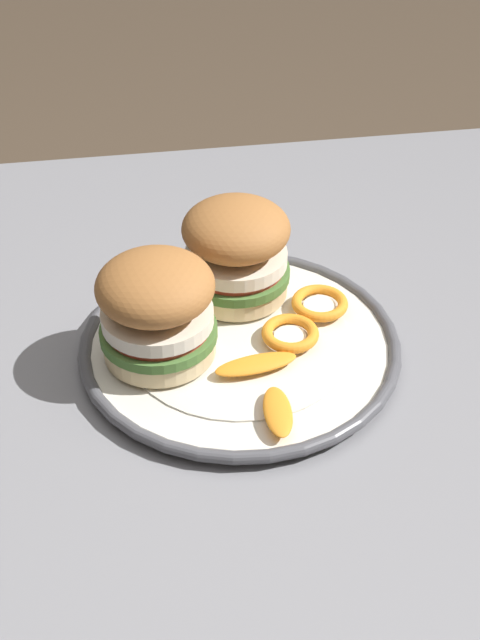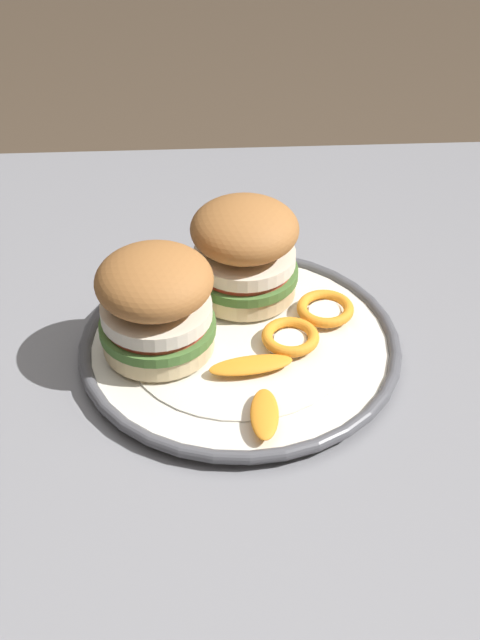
{
  "view_description": "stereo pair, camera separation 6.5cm",
  "coord_description": "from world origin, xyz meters",
  "px_view_note": "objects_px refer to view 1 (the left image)",
  "views": [
    {
      "loc": [
        -0.18,
        -0.59,
        1.21
      ],
      "look_at": [
        -0.08,
        -0.0,
        0.74
      ],
      "focal_mm": 46.13,
      "sensor_mm": 36.0,
      "label": 1
    },
    {
      "loc": [
        -0.11,
        -0.6,
        1.21
      ],
      "look_at": [
        -0.08,
        -0.0,
        0.74
      ],
      "focal_mm": 46.13,
      "sensor_mm": 36.0,
      "label": 2
    }
  ],
  "objects_px": {
    "sandwich_half_right": "(236,249)",
    "dining_table": "(315,413)",
    "sandwich_half_left": "(157,307)",
    "dinner_plate": "(240,345)"
  },
  "relations": [
    {
      "from": "sandwich_half_left",
      "to": "sandwich_half_right",
      "type": "height_order",
      "value": "same"
    },
    {
      "from": "sandwich_half_right",
      "to": "dining_table",
      "type": "bearing_deg",
      "value": -46.2
    },
    {
      "from": "dinner_plate",
      "to": "sandwich_half_left",
      "type": "xyz_separation_m",
      "value": [
        -0.08,
        -0.01,
        0.06
      ]
    },
    {
      "from": "dinner_plate",
      "to": "sandwich_half_right",
      "type": "xyz_separation_m",
      "value": [
        0.01,
        0.08,
        0.06
      ]
    },
    {
      "from": "dinner_plate",
      "to": "dining_table",
      "type": "bearing_deg",
      "value": 0.99
    },
    {
      "from": "dining_table",
      "to": "sandwich_half_right",
      "type": "bearing_deg",
      "value": 133.8
    },
    {
      "from": "sandwich_half_left",
      "to": "dinner_plate",
      "type": "bearing_deg",
      "value": 4.42
    },
    {
      "from": "sandwich_half_left",
      "to": "sandwich_half_right",
      "type": "relative_size",
      "value": 1.0
    },
    {
      "from": "dining_table",
      "to": "dinner_plate",
      "type": "bearing_deg",
      "value": -179.01
    },
    {
      "from": "sandwich_half_left",
      "to": "sandwich_half_right",
      "type": "bearing_deg",
      "value": 44.01
    }
  ]
}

